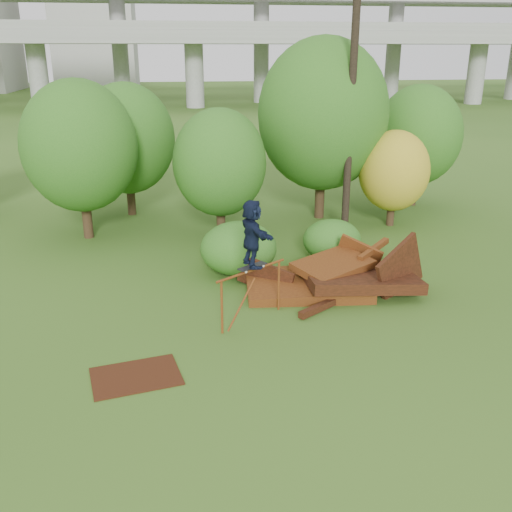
{
  "coord_description": "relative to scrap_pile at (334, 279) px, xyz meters",
  "views": [
    {
      "loc": [
        -2.78,
        -11.93,
        6.72
      ],
      "look_at": [
        -0.8,
        2.0,
        1.6
      ],
      "focal_mm": 40.0,
      "sensor_mm": 36.0,
      "label": 1
    }
  ],
  "objects": [
    {
      "name": "tree_0",
      "position": [
        -7.84,
        6.24,
        3.07
      ],
      "size": [
        4.12,
        4.12,
        5.81
      ],
      "color": "black",
      "rests_on": "ground"
    },
    {
      "name": "flat_plate",
      "position": [
        -5.54,
        -3.97,
        -0.35
      ],
      "size": [
        2.12,
        1.7,
        0.03
      ],
      "primitive_type": "cube",
      "rotation": [
        0.0,
        0.0,
        0.2
      ],
      "color": "#391A0C",
      "rests_on": "ground"
    },
    {
      "name": "shrub_left",
      "position": [
        -2.62,
        1.8,
        0.47
      ],
      "size": [
        2.41,
        2.23,
        1.67
      ],
      "primitive_type": "ellipsoid",
      "color": "#1F5717",
      "rests_on": "ground"
    },
    {
      "name": "utility_pole",
      "position": [
        1.94,
        5.52,
        4.45
      ],
      "size": [
        1.4,
        0.28,
        9.47
      ],
      "color": "black",
      "rests_on": "ground"
    },
    {
      "name": "shrub_right",
      "position": [
        0.62,
        2.6,
        0.33
      ],
      "size": [
        1.96,
        1.79,
        1.39
      ],
      "primitive_type": "ellipsoid",
      "color": "#1F5717",
      "rests_on": "ground"
    },
    {
      "name": "building_right",
      "position": [
        -17.68,
        98.93,
        13.64
      ],
      "size": [
        14.0,
        14.0,
        28.0
      ],
      "primitive_type": "cube",
      "color": "#9E9E99",
      "rests_on": "ground"
    },
    {
      "name": "tree_4",
      "position": [
        4.03,
        6.17,
        1.85
      ],
      "size": [
        2.76,
        2.76,
        3.81
      ],
      "color": "black",
      "rests_on": "ground"
    },
    {
      "name": "tree_5",
      "position": [
        6.18,
        9.1,
        2.78
      ],
      "size": [
        3.8,
        3.8,
        5.34
      ],
      "color": "black",
      "rests_on": "ground"
    },
    {
      "name": "freeway_overpass",
      "position": [
        -1.68,
        59.85,
        9.95
      ],
      "size": [
        160.0,
        15.0,
        13.7
      ],
      "color": "gray",
      "rests_on": "ground"
    },
    {
      "name": "scrap_pile",
      "position": [
        0.0,
        0.0,
        0.0
      ],
      "size": [
        5.59,
        3.56,
        2.21
      ],
      "color": "#4A200D",
      "rests_on": "ground"
    },
    {
      "name": "skater",
      "position": [
        -2.65,
        -1.61,
        2.04
      ],
      "size": [
        0.9,
        1.68,
        1.73
      ],
      "primitive_type": "imported",
      "rotation": [
        0.0,
        0.0,
        1.82
      ],
      "color": "black",
      "rests_on": "skateboard"
    },
    {
      "name": "tree_3",
      "position": [
        1.46,
        7.68,
        3.88
      ],
      "size": [
        5.24,
        5.24,
        7.26
      ],
      "color": "black",
      "rests_on": "ground"
    },
    {
      "name": "ground",
      "position": [
        -1.68,
        -3.07,
        -0.36
      ],
      "size": [
        240.0,
        240.0,
        0.0
      ],
      "primitive_type": "plane",
      "color": "#2D5116",
      "rests_on": "ground"
    },
    {
      "name": "tree_2",
      "position": [
        -2.87,
        5.56,
        2.47
      ],
      "size": [
        3.41,
        3.41,
        4.8
      ],
      "color": "black",
      "rests_on": "ground"
    },
    {
      "name": "skateboard",
      "position": [
        -2.65,
        -1.61,
        1.16
      ],
      "size": [
        0.82,
        0.67,
        0.09
      ],
      "rotation": [
        0.0,
        0.0,
        0.62
      ],
      "color": "black",
      "rests_on": "grind_rail"
    },
    {
      "name": "tree_1",
      "position": [
        -6.41,
        9.3,
        2.87
      ],
      "size": [
        3.97,
        3.97,
        5.52
      ],
      "color": "black",
      "rests_on": "ground"
    },
    {
      "name": "grind_rail",
      "position": [
        -2.68,
        -1.63,
        0.69
      ],
      "size": [
        1.92,
        1.39,
        1.45
      ],
      "color": "brown",
      "rests_on": "ground"
    }
  ]
}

